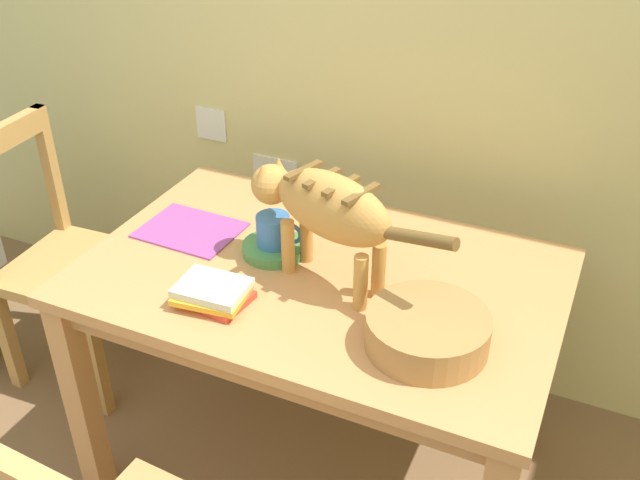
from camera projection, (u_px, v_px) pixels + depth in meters
wall_rear at (405, 20)px, 2.21m from camera, size 4.48×0.11×2.50m
dining_table at (320, 300)px, 1.99m from camera, size 1.27×0.82×0.75m
cat at (325, 208)px, 1.79m from camera, size 0.60×0.24×0.31m
saucer_bowl at (274, 248)px, 2.01m from camera, size 0.18×0.18×0.03m
coffee_mug at (274, 230)px, 1.98m from camera, size 0.14×0.09×0.09m
magazine at (190, 230)px, 2.11m from camera, size 0.29×0.23×0.01m
book_stack at (213, 293)px, 1.81m from camera, size 0.19×0.16×0.05m
wicker_basket at (427, 330)px, 1.66m from camera, size 0.29×0.29×0.09m
wooden_chair_far at (63, 261)px, 2.51m from camera, size 0.44×0.44×0.94m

